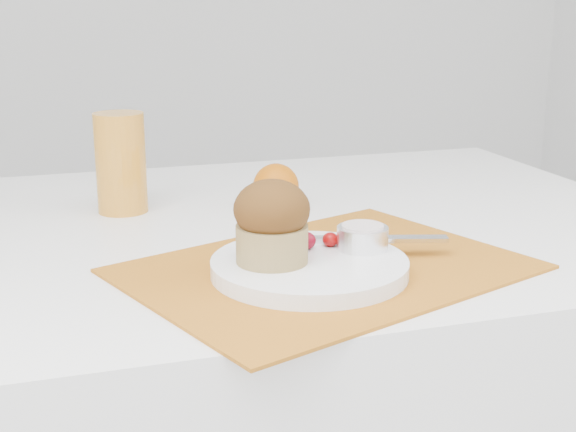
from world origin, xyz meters
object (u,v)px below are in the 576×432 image
object	(u,v)px
orange	(276,186)
muffin	(272,222)
plate	(309,267)
juice_glass	(121,163)

from	to	relation	value
orange	muffin	size ratio (longest dim) A/B	0.73
plate	orange	xyz separation A→B (m)	(0.05, 0.29, 0.02)
plate	juice_glass	bearing A→B (deg)	115.77
plate	muffin	world-z (taller)	muffin
orange	juice_glass	size ratio (longest dim) A/B	0.47
plate	muffin	bearing A→B (deg)	174.15
muffin	orange	bearing A→B (deg)	72.64
plate	orange	distance (m)	0.30
orange	juice_glass	bearing A→B (deg)	166.41
orange	muffin	bearing A→B (deg)	-107.36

